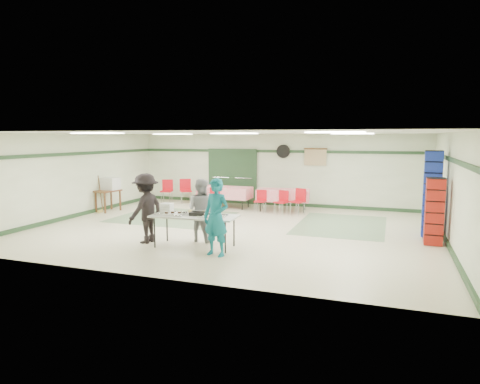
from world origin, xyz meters
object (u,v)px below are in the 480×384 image
(crate_stack_red, at_px, (434,211))
(office_printer, at_px, (111,184))
(chair_a, at_px, (282,200))
(broom, at_px, (100,194))
(chair_d, at_px, (215,196))
(serving_table, at_px, (194,217))
(chair_loose_a, at_px, (186,188))
(crate_stack_blue_a, at_px, (431,215))
(chair_b, at_px, (261,199))
(dining_table_b, at_px, (225,192))
(volunteer_teal, at_px, (216,217))
(chair_loose_b, at_px, (167,189))
(dining_table_a, at_px, (283,195))
(printer_table, at_px, (108,193))
(volunteer_dark, at_px, (146,208))
(chair_c, at_px, (299,199))
(crate_stack_blue_b, at_px, (432,194))
(volunteer_grey, at_px, (201,210))

(crate_stack_red, xyz_separation_m, office_printer, (-10.30, 1.45, 0.14))
(chair_a, relative_size, broom, 0.62)
(chair_d, bearing_deg, chair_a, -20.13)
(serving_table, xyz_separation_m, chair_a, (0.89, 4.98, -0.24))
(chair_loose_a, height_order, crate_stack_blue_a, crate_stack_blue_a)
(office_printer, height_order, broom, broom)
(chair_b, bearing_deg, dining_table_b, 158.60)
(volunteer_teal, height_order, office_printer, volunteer_teal)
(crate_stack_red, bearing_deg, crate_stack_blue_a, 90.00)
(chair_loose_a, relative_size, crate_stack_red, 0.58)
(volunteer_teal, relative_size, dining_table_b, 0.87)
(chair_d, xyz_separation_m, chair_loose_b, (-2.41, 0.86, 0.08))
(chair_a, distance_m, chair_d, 2.47)
(dining_table_a, distance_m, printer_table, 6.12)
(chair_a, xyz_separation_m, chair_loose_b, (-4.88, 0.86, 0.08))
(volunteer_dark, relative_size, chair_loose_b, 1.87)
(volunteer_dark, distance_m, chair_c, 5.71)
(chair_loose_b, height_order, crate_stack_blue_b, crate_stack_blue_b)
(volunteer_dark, bearing_deg, crate_stack_blue_b, 123.28)
(volunteer_teal, relative_size, volunteer_dark, 1.00)
(dining_table_b, distance_m, crate_stack_blue_b, 7.24)
(chair_d, bearing_deg, crate_stack_red, -42.46)
(chair_loose_a, relative_size, broom, 0.74)
(dining_table_a, height_order, chair_loose_b, chair_loose_b)
(dining_table_a, bearing_deg, volunteer_dark, -117.94)
(dining_table_a, xyz_separation_m, chair_b, (-0.64, -0.57, -0.10))
(dining_table_a, distance_m, chair_loose_b, 4.77)
(volunteer_teal, relative_size, crate_stack_red, 1.05)
(chair_c, height_order, printer_table, chair_c)
(crate_stack_blue_a, bearing_deg, chair_c, 151.54)
(volunteer_dark, distance_m, chair_d, 5.00)
(chair_a, height_order, chair_c, chair_c)
(dining_table_b, relative_size, office_printer, 3.66)
(chair_c, relative_size, chair_d, 1.11)
(office_printer, bearing_deg, volunteer_grey, -28.57)
(dining_table_b, bearing_deg, crate_stack_blue_a, -20.30)
(dining_table_a, bearing_deg, dining_table_b, 172.50)
(chair_a, bearing_deg, printer_table, -144.81)
(volunteer_dark, distance_m, dining_table_a, 5.94)
(crate_stack_blue_a, bearing_deg, volunteer_teal, -143.47)
(broom, bearing_deg, volunteer_grey, -29.08)
(dining_table_b, height_order, chair_d, chair_d)
(serving_table, height_order, dining_table_a, dining_table_a)
(volunteer_dark, height_order, crate_stack_blue_a, volunteer_dark)
(chair_c, bearing_deg, serving_table, -82.17)
(crate_stack_blue_a, bearing_deg, serving_table, -151.63)
(chair_b, bearing_deg, dining_table_a, 40.92)
(volunteer_teal, xyz_separation_m, crate_stack_blue_b, (4.57, 3.54, 0.27))
(chair_loose_a, bearing_deg, office_printer, -157.11)
(serving_table, distance_m, chair_loose_b, 7.08)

